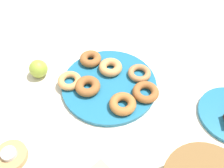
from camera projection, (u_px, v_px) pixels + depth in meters
ground_plane at (109, 86)px, 0.88m from camera, size 2.40×2.40×0.00m
donut_plate at (109, 85)px, 0.88m from camera, size 0.34×0.34×0.02m
donut_0 at (146, 92)px, 0.83m from camera, size 0.12×0.12×0.03m
donut_1 at (88, 87)px, 0.84m from camera, size 0.09×0.09×0.03m
donut_2 at (140, 74)px, 0.88m from camera, size 0.09×0.09×0.02m
donut_3 at (90, 59)px, 0.93m from camera, size 0.11×0.11×0.03m
donut_4 at (110, 67)px, 0.90m from camera, size 0.12×0.12×0.03m
donut_5 at (70, 81)px, 0.86m from camera, size 0.11×0.11×0.02m
donut_6 at (123, 104)px, 0.80m from camera, size 0.11×0.11×0.03m
candle_holder at (11, 156)px, 0.71m from camera, size 0.09×0.09×0.02m
tealight at (9, 154)px, 0.69m from camera, size 0.04×0.04×0.01m
apple at (38, 69)px, 0.89m from camera, size 0.07×0.07×0.07m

